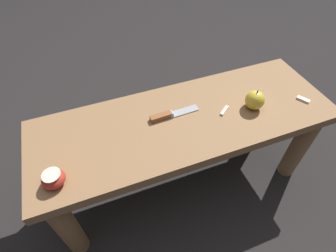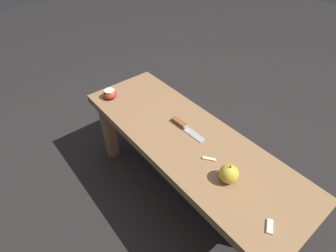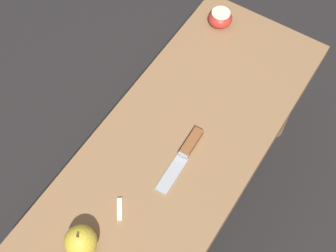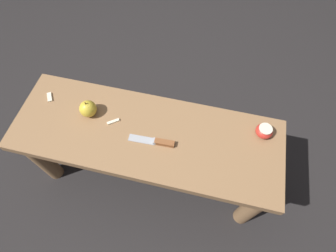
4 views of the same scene
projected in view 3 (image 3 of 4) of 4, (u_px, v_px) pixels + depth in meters
ground_plane at (164, 223)px, 1.55m from camera, size 8.00×8.00×0.00m
wooden_bench at (163, 181)px, 1.25m from camera, size 1.17×0.40×0.45m
knife at (186, 151)px, 1.18m from camera, size 0.20×0.04×0.02m
apple_whole at (81, 241)px, 1.03m from camera, size 0.07×0.07×0.08m
apple_cut at (220, 18)px, 1.38m from camera, size 0.07×0.07×0.05m
apple_slice_center at (120, 209)px, 1.10m from camera, size 0.05×0.04×0.01m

